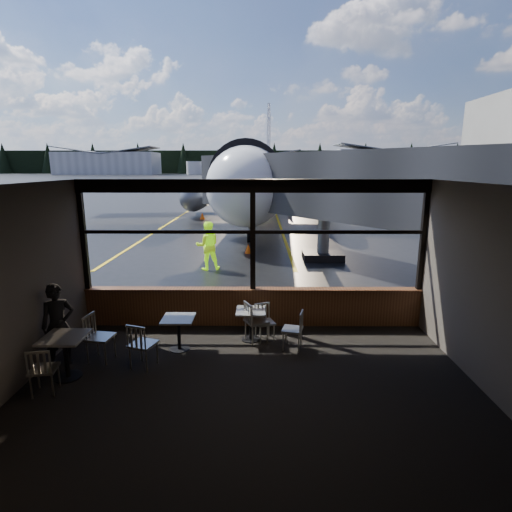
{
  "coord_description": "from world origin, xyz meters",
  "views": [
    {
      "loc": [
        0.15,
        -9.13,
        3.78
      ],
      "look_at": [
        0.07,
        1.0,
        1.5
      ],
      "focal_mm": 28.0,
      "sensor_mm": 36.0,
      "label": 1
    }
  ],
  "objects_px": {
    "jet_bridge": "(354,200)",
    "passenger": "(58,325)",
    "chair_near_w": "(256,322)",
    "chair_left_s": "(44,370)",
    "ground_crew": "(208,246)",
    "cafe_table_near": "(251,325)",
    "cone_wing": "(202,216)",
    "cone_nose": "(248,248)",
    "chair_mid_s": "(143,344)",
    "airliner": "(262,146)",
    "cafe_table_mid": "(179,334)",
    "chair_near_n": "(265,323)",
    "chair_mid_w": "(100,338)",
    "chair_near_e": "(292,330)",
    "cafe_table_left": "(66,357)"
  },
  "relations": [
    {
      "from": "chair_near_w",
      "to": "chair_left_s",
      "type": "height_order",
      "value": "chair_near_w"
    },
    {
      "from": "ground_crew",
      "to": "jet_bridge",
      "type": "bearing_deg",
      "value": 168.5
    },
    {
      "from": "cafe_table_near",
      "to": "chair_mid_s",
      "type": "bearing_deg",
      "value": -148.53
    },
    {
      "from": "cone_nose",
      "to": "cone_wing",
      "type": "distance_m",
      "value": 12.22
    },
    {
      "from": "cafe_table_left",
      "to": "chair_mid_s",
      "type": "relative_size",
      "value": 0.87
    },
    {
      "from": "cafe_table_mid",
      "to": "chair_left_s",
      "type": "height_order",
      "value": "chair_left_s"
    },
    {
      "from": "chair_left_s",
      "to": "passenger",
      "type": "height_order",
      "value": "passenger"
    },
    {
      "from": "chair_mid_s",
      "to": "chair_left_s",
      "type": "height_order",
      "value": "chair_mid_s"
    },
    {
      "from": "chair_left_s",
      "to": "cone_nose",
      "type": "xyz_separation_m",
      "value": [
        3.14,
        11.25,
        -0.22
      ]
    },
    {
      "from": "chair_mid_w",
      "to": "cafe_table_near",
      "type": "bearing_deg",
      "value": 116.77
    },
    {
      "from": "ground_crew",
      "to": "cone_wing",
      "type": "xyz_separation_m",
      "value": [
        -2.25,
        14.5,
        -0.65
      ]
    },
    {
      "from": "chair_near_e",
      "to": "ground_crew",
      "type": "bearing_deg",
      "value": 35.98
    },
    {
      "from": "chair_near_e",
      "to": "chair_near_n",
      "type": "xyz_separation_m",
      "value": [
        -0.58,
        0.41,
        -0.01
      ]
    },
    {
      "from": "cone_nose",
      "to": "cone_wing",
      "type": "height_order",
      "value": "cone_wing"
    },
    {
      "from": "cafe_table_mid",
      "to": "cone_wing",
      "type": "relative_size",
      "value": 1.42
    },
    {
      "from": "jet_bridge",
      "to": "chair_mid_w",
      "type": "height_order",
      "value": "jet_bridge"
    },
    {
      "from": "chair_mid_w",
      "to": "cone_wing",
      "type": "xyz_separation_m",
      "value": [
        -1.03,
        21.72,
        -0.23
      ]
    },
    {
      "from": "chair_mid_w",
      "to": "chair_near_e",
      "type": "bearing_deg",
      "value": 106.65
    },
    {
      "from": "cafe_table_near",
      "to": "cafe_table_mid",
      "type": "xyz_separation_m",
      "value": [
        -1.5,
        -0.5,
        0.01
      ]
    },
    {
      "from": "jet_bridge",
      "to": "ground_crew",
      "type": "relative_size",
      "value": 6.59
    },
    {
      "from": "cafe_table_near",
      "to": "ground_crew",
      "type": "height_order",
      "value": "ground_crew"
    },
    {
      "from": "chair_left_s",
      "to": "cone_wing",
      "type": "xyz_separation_m",
      "value": [
        -0.53,
        22.9,
        -0.18
      ]
    },
    {
      "from": "cafe_table_mid",
      "to": "chair_near_n",
      "type": "relative_size",
      "value": 0.87
    },
    {
      "from": "passenger",
      "to": "chair_near_n",
      "type": "bearing_deg",
      "value": -12.56
    },
    {
      "from": "chair_mid_w",
      "to": "chair_left_s",
      "type": "height_order",
      "value": "chair_mid_w"
    },
    {
      "from": "airliner",
      "to": "cone_wing",
      "type": "xyz_separation_m",
      "value": [
        -4.35,
        -2.54,
        -5.02
      ]
    },
    {
      "from": "cafe_table_near",
      "to": "chair_mid_s",
      "type": "xyz_separation_m",
      "value": [
        -2.03,
        -1.24,
        0.11
      ]
    },
    {
      "from": "ground_crew",
      "to": "cone_wing",
      "type": "bearing_deg",
      "value": -93.97
    },
    {
      "from": "cafe_table_mid",
      "to": "ground_crew",
      "type": "xyz_separation_m",
      "value": [
        -0.24,
        6.74,
        0.54
      ]
    },
    {
      "from": "cone_nose",
      "to": "chair_mid_s",
      "type": "bearing_deg",
      "value": -99.46
    },
    {
      "from": "airliner",
      "to": "cafe_table_mid",
      "type": "bearing_deg",
      "value": -91.14
    },
    {
      "from": "airliner",
      "to": "chair_near_n",
      "type": "distance_m",
      "value": 23.8
    },
    {
      "from": "airliner",
      "to": "cone_wing",
      "type": "height_order",
      "value": "airliner"
    },
    {
      "from": "cafe_table_left",
      "to": "jet_bridge",
      "type": "bearing_deg",
      "value": 49.08
    },
    {
      "from": "airliner",
      "to": "chair_near_e",
      "type": "height_order",
      "value": "airliner"
    },
    {
      "from": "jet_bridge",
      "to": "ground_crew",
      "type": "bearing_deg",
      "value": -178.71
    },
    {
      "from": "cafe_table_near",
      "to": "passenger",
      "type": "distance_m",
      "value": 3.87
    },
    {
      "from": "jet_bridge",
      "to": "cone_wing",
      "type": "xyz_separation_m",
      "value": [
        -7.62,
        14.38,
        -2.34
      ]
    },
    {
      "from": "cafe_table_near",
      "to": "cafe_table_mid",
      "type": "height_order",
      "value": "cafe_table_mid"
    },
    {
      "from": "cafe_table_mid",
      "to": "chair_mid_s",
      "type": "xyz_separation_m",
      "value": [
        -0.53,
        -0.74,
        0.11
      ]
    },
    {
      "from": "chair_near_e",
      "to": "ground_crew",
      "type": "relative_size",
      "value": 0.47
    },
    {
      "from": "cafe_table_near",
      "to": "cone_wing",
      "type": "distance_m",
      "value": 21.12
    },
    {
      "from": "cafe_table_near",
      "to": "cone_nose",
      "type": "relative_size",
      "value": 1.61
    },
    {
      "from": "chair_near_n",
      "to": "cone_wing",
      "type": "distance_m",
      "value": 21.19
    },
    {
      "from": "cafe_table_near",
      "to": "cone_nose",
      "type": "xyz_separation_m",
      "value": [
        -0.31,
        9.09,
        -0.13
      ]
    },
    {
      "from": "jet_bridge",
      "to": "passenger",
      "type": "xyz_separation_m",
      "value": [
        -7.3,
        -7.5,
        -1.78
      ]
    },
    {
      "from": "airliner",
      "to": "cafe_table_left",
      "type": "height_order",
      "value": "airliner"
    },
    {
      "from": "airliner",
      "to": "chair_mid_s",
      "type": "bearing_deg",
      "value": -92.24
    },
    {
      "from": "chair_near_e",
      "to": "chair_left_s",
      "type": "distance_m",
      "value": 4.67
    },
    {
      "from": "chair_near_n",
      "to": "jet_bridge",
      "type": "bearing_deg",
      "value": -137.17
    }
  ]
}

